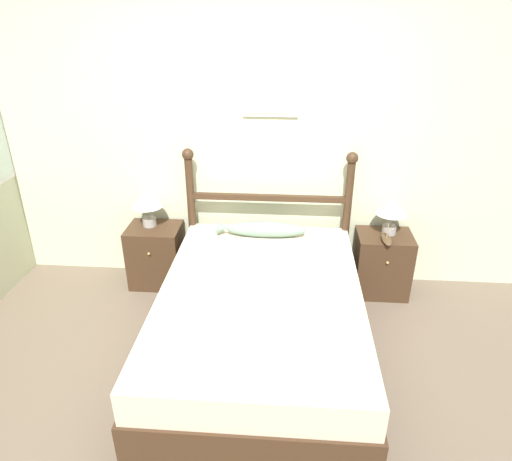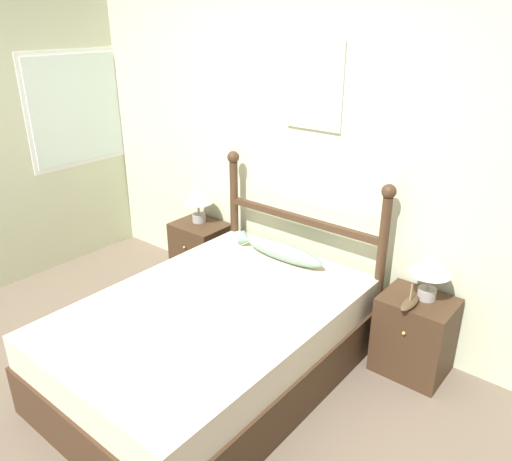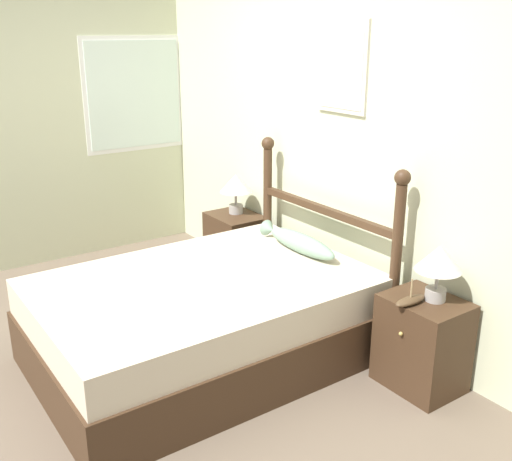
{
  "view_description": "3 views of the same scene",
  "coord_description": "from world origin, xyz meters",
  "px_view_note": "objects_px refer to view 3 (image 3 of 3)",
  "views": [
    {
      "loc": [
        0.38,
        -2.05,
        2.31
      ],
      "look_at": [
        0.15,
        1.03,
        0.79
      ],
      "focal_mm": 32.0,
      "sensor_mm": 36.0,
      "label": 1
    },
    {
      "loc": [
        2.16,
        -1.35,
        2.26
      ],
      "look_at": [
        0.22,
        1.04,
        0.92
      ],
      "focal_mm": 35.0,
      "sensor_mm": 36.0,
      "label": 2
    },
    {
      "loc": [
        3.22,
        -1.11,
        2.04
      ],
      "look_at": [
        0.24,
        0.97,
        0.81
      ],
      "focal_mm": 42.0,
      "sensor_mm": 36.0,
      "label": 3
    }
  ],
  "objects_px": {
    "model_boat": "(410,300)",
    "fish_pillow": "(298,242)",
    "table_lamp_right": "(439,261)",
    "nightstand_left": "(236,246)",
    "nightstand_right": "(422,343)",
    "bed": "(204,320)",
    "table_lamp_left": "(236,186)"
  },
  "relations": [
    {
      "from": "nightstand_left",
      "to": "model_boat",
      "type": "height_order",
      "value": "model_boat"
    },
    {
      "from": "bed",
      "to": "table_lamp_left",
      "type": "relative_size",
      "value": 6.15
    },
    {
      "from": "model_boat",
      "to": "table_lamp_right",
      "type": "bearing_deg",
      "value": 72.65
    },
    {
      "from": "bed",
      "to": "model_boat",
      "type": "distance_m",
      "value": 1.3
    },
    {
      "from": "table_lamp_right",
      "to": "nightstand_right",
      "type": "bearing_deg",
      "value": -130.97
    },
    {
      "from": "nightstand_left",
      "to": "fish_pillow",
      "type": "distance_m",
      "value": 1.03
    },
    {
      "from": "nightstand_left",
      "to": "table_lamp_right",
      "type": "relative_size",
      "value": 1.68
    },
    {
      "from": "nightstand_right",
      "to": "table_lamp_right",
      "type": "xyz_separation_m",
      "value": [
        0.03,
        0.04,
        0.52
      ]
    },
    {
      "from": "model_boat",
      "to": "fish_pillow",
      "type": "relative_size",
      "value": 0.31
    },
    {
      "from": "table_lamp_left",
      "to": "fish_pillow",
      "type": "bearing_deg",
      "value": -7.65
    },
    {
      "from": "model_boat",
      "to": "fish_pillow",
      "type": "height_order",
      "value": "model_boat"
    },
    {
      "from": "bed",
      "to": "nightstand_right",
      "type": "distance_m",
      "value": 1.35
    },
    {
      "from": "nightstand_right",
      "to": "table_lamp_left",
      "type": "distance_m",
      "value": 2.12
    },
    {
      "from": "nightstand_right",
      "to": "fish_pillow",
      "type": "relative_size",
      "value": 0.75
    },
    {
      "from": "nightstand_right",
      "to": "model_boat",
      "type": "bearing_deg",
      "value": -98.4
    },
    {
      "from": "table_lamp_left",
      "to": "table_lamp_right",
      "type": "distance_m",
      "value": 2.09
    },
    {
      "from": "nightstand_left",
      "to": "table_lamp_right",
      "type": "distance_m",
      "value": 2.11
    },
    {
      "from": "table_lamp_left",
      "to": "fish_pillow",
      "type": "xyz_separation_m",
      "value": [
        1.01,
        -0.13,
        -0.17
      ]
    },
    {
      "from": "bed",
      "to": "table_lamp_left",
      "type": "height_order",
      "value": "table_lamp_left"
    },
    {
      "from": "table_lamp_left",
      "to": "model_boat",
      "type": "relative_size",
      "value": 1.46
    },
    {
      "from": "nightstand_right",
      "to": "table_lamp_right",
      "type": "bearing_deg",
      "value": 49.03
    },
    {
      "from": "nightstand_right",
      "to": "table_lamp_right",
      "type": "distance_m",
      "value": 0.52
    },
    {
      "from": "fish_pillow",
      "to": "table_lamp_right",
      "type": "bearing_deg",
      "value": 7.15
    },
    {
      "from": "nightstand_left",
      "to": "table_lamp_right",
      "type": "height_order",
      "value": "table_lamp_right"
    },
    {
      "from": "nightstand_right",
      "to": "table_lamp_left",
      "type": "height_order",
      "value": "table_lamp_left"
    },
    {
      "from": "bed",
      "to": "model_boat",
      "type": "bearing_deg",
      "value": 38.32
    },
    {
      "from": "fish_pillow",
      "to": "nightstand_right",
      "type": "bearing_deg",
      "value": 5.46
    },
    {
      "from": "nightstand_right",
      "to": "nightstand_left",
      "type": "bearing_deg",
      "value": 180.0
    },
    {
      "from": "table_lamp_right",
      "to": "nightstand_left",
      "type": "bearing_deg",
      "value": -179.02
    },
    {
      "from": "table_lamp_right",
      "to": "model_boat",
      "type": "bearing_deg",
      "value": -107.35
    },
    {
      "from": "nightstand_left",
      "to": "table_lamp_right",
      "type": "bearing_deg",
      "value": 0.98
    },
    {
      "from": "nightstand_right",
      "to": "bed",
      "type": "bearing_deg",
      "value": -138.2
    }
  ]
}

